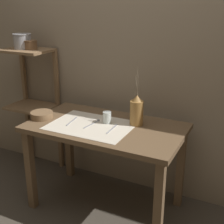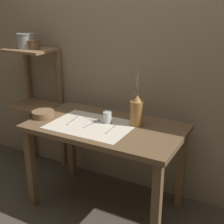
{
  "view_description": "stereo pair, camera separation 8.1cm",
  "coord_description": "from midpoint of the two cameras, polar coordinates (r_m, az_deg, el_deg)",
  "views": [
    {
      "loc": [
        1.05,
        -2.02,
        1.68
      ],
      "look_at": [
        0.06,
        0.0,
        0.87
      ],
      "focal_mm": 50.0,
      "sensor_mm": 36.0,
      "label": 1
    },
    {
      "loc": [
        1.12,
        -1.98,
        1.68
      ],
      "look_at": [
        0.06,
        0.0,
        0.87
      ],
      "focal_mm": 50.0,
      "sensor_mm": 36.0,
      "label": 2
    }
  ],
  "objects": [
    {
      "name": "linen_cloth",
      "position": [
        2.46,
        -4.76,
        -2.44
      ],
      "size": [
        0.64,
        0.48,
        0.0
      ],
      "color": "beige",
      "rests_on": "wooden_table"
    },
    {
      "name": "fork_inner",
      "position": [
        2.55,
        -8.28,
        -1.7
      ],
      "size": [
        0.04,
        0.19,
        0.0
      ],
      "color": "#939399",
      "rests_on": "wooden_table"
    },
    {
      "name": "stone_wall_back",
      "position": [
        2.73,
        2.34,
        9.71
      ],
      "size": [
        7.0,
        0.06,
        2.4
      ],
      "color": "gray",
      "rests_on": "ground_plane"
    },
    {
      "name": "fork_outer",
      "position": [
        2.37,
        -1.0,
        -3.12
      ],
      "size": [
        0.02,
        0.19,
        0.0
      ],
      "color": "#939399",
      "rests_on": "wooden_table"
    },
    {
      "name": "metal_pot_large",
      "position": [
        3.07,
        -16.81,
        12.35
      ],
      "size": [
        0.17,
        0.17,
        0.14
      ],
      "color": "#939399",
      "rests_on": "wooden_shelf_unit"
    },
    {
      "name": "wooden_bowl",
      "position": [
        2.67,
        -13.57,
        -0.54
      ],
      "size": [
        0.19,
        0.19,
        0.05
      ],
      "color": "brown",
      "rests_on": "wooden_table"
    },
    {
      "name": "ground_plane",
      "position": [
        2.83,
        -1.96,
        -16.61
      ],
      "size": [
        12.0,
        12.0,
        0.0
      ],
      "primitive_type": "plane",
      "color": "#473F35"
    },
    {
      "name": "metal_pot_small",
      "position": [
        3.01,
        -15.39,
        11.82
      ],
      "size": [
        0.12,
        0.12,
        0.08
      ],
      "color": "brown",
      "rests_on": "wooden_shelf_unit"
    },
    {
      "name": "glass_tumbler_near",
      "position": [
        2.48,
        -1.85,
        -1.0
      ],
      "size": [
        0.07,
        0.07,
        0.09
      ],
      "color": "silver",
      "rests_on": "wooden_table"
    },
    {
      "name": "pitcher_with_flowers",
      "position": [
        2.43,
        3.57,
        0.17
      ],
      "size": [
        0.1,
        0.1,
        0.45
      ],
      "color": "olive",
      "rests_on": "wooden_table"
    },
    {
      "name": "wooden_table",
      "position": [
        2.5,
        -2.13,
        -4.68
      ],
      "size": [
        1.23,
        0.7,
        0.75
      ],
      "color": "brown",
      "rests_on": "ground_plane"
    },
    {
      "name": "wooden_shelf_unit",
      "position": [
        3.16,
        -14.9,
        4.14
      ],
      "size": [
        0.45,
        0.34,
        1.25
      ],
      "color": "brown",
      "rests_on": "ground_plane"
    },
    {
      "name": "spoon_inner",
      "position": [
        2.51,
        -3.95,
        -1.84
      ],
      "size": [
        0.04,
        0.2,
        0.02
      ],
      "color": "#939399",
      "rests_on": "wooden_table"
    }
  ]
}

